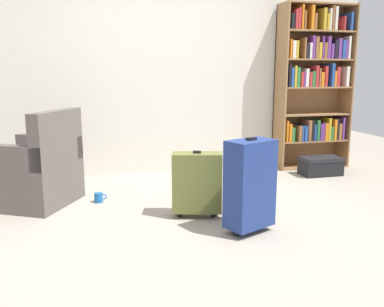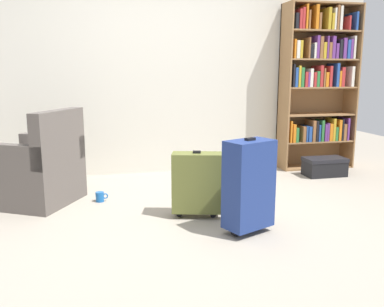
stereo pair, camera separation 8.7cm
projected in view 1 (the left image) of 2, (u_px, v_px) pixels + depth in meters
ground_plane at (200, 221)px, 3.50m from camera, size 9.33×9.33×0.00m
back_wall at (160, 67)px, 5.02m from camera, size 5.33×0.10×2.60m
bookshelf at (313, 80)px, 5.31m from camera, size 0.97×0.34×2.08m
armchair at (36, 172)px, 3.89m from camera, size 0.95×0.95×0.90m
mug at (99, 197)px, 3.99m from camera, size 0.12×0.08×0.10m
storage_box at (321, 165)px, 5.04m from camera, size 0.49×0.28×0.22m
suitcase_navy_blue at (250, 184)px, 3.18m from camera, size 0.43×0.35×0.75m
suitcase_olive at (196, 183)px, 3.54m from camera, size 0.46×0.29×0.58m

